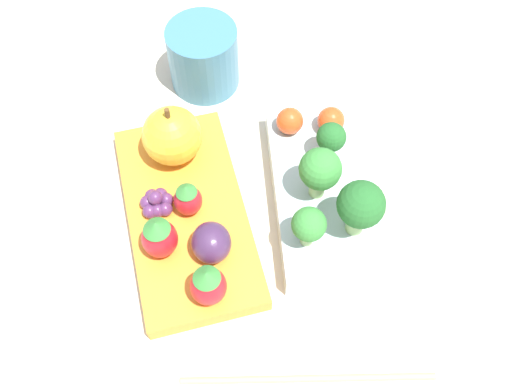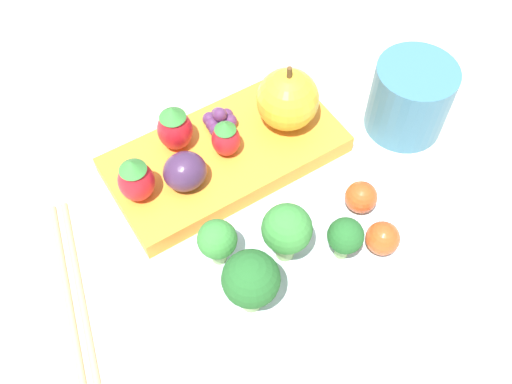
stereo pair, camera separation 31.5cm
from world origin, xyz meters
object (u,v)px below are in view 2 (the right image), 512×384
Objects in this scene: broccoli_floret_2 at (287,230)px; bento_box_fruit at (221,156)px; strawberry_2 at (175,128)px; grape_cluster at (220,121)px; cherry_tomato_1 at (361,197)px; apple at (288,99)px; drinking_cup at (410,99)px; broccoli_floret_1 at (217,240)px; chopsticks_pair at (77,311)px; strawberry_1 at (221,140)px; broccoli_floret_0 at (345,237)px; strawberry_0 at (136,179)px; bento_box_savoury at (296,268)px; broccoli_floret_3 at (251,280)px; cherry_tomato_0 at (383,238)px; plum at (185,171)px.

bento_box_fruit is at bearing -90.68° from broccoli_floret_2.
strawberry_2 reaches higher than grape_cluster.
cherry_tomato_1 is 0.17m from strawberry_2.
drinking_cup is at bearing 158.90° from apple.
broccoli_floret_2 reaches higher than broccoli_floret_1.
chopsticks_pair is at bearing -7.11° from cherry_tomato_1.
broccoli_floret_0 is at bearing 105.52° from strawberry_1.
broccoli_floret_2 is at bearing 126.26° from strawberry_0.
bento_box_fruit is at bearing -153.79° from chopsticks_pair.
chopsticks_pair is at bearing -16.42° from bento_box_savoury.
broccoli_floret_3 is at bearing 105.92° from strawberry_0.
strawberry_1 reaches higher than bento_box_fruit.
strawberry_1 is (-0.05, -0.10, -0.02)m from broccoli_floret_1.
strawberry_0 is 1.51× the size of grape_cluster.
apple is 0.10m from strawberry_2.
bento_box_savoury is 0.20m from drinking_cup.
broccoli_floret_0 is at bearing 98.92° from grape_cluster.
cherry_tomato_0 is 0.21m from strawberry_0.
drinking_cup is at bearing -144.40° from cherry_tomato_1.
plum is at bearing -153.24° from chopsticks_pair.
broccoli_floret_3 reaches higher than broccoli_floret_2.
strawberry_1 is 0.04m from plum.
broccoli_floret_3 is 1.31× the size of strawberry_2.
broccoli_floret_2 is 0.15m from grape_cluster.
apple reaches higher than bento_box_fruit.
cherry_tomato_1 is at bearing 128.31° from strawberry_2.
broccoli_floret_2 is 0.11m from plum.
chopsticks_pair is at bearing 39.95° from strawberry_0.
grape_cluster is at bearing -20.64° from apple.
broccoli_floret_3 reaches higher than strawberry_1.
strawberry_1 is 1.27× the size of grape_cluster.
cherry_tomato_0 is at bearing 115.17° from strawberry_1.
plum is at bearing -67.74° from bento_box_savoury.
apple is at bearing -174.22° from strawberry_0.
bento_box_savoury is 0.16m from grape_cluster.
broccoli_floret_3 is at bearing 86.19° from strawberry_2.
apple reaches higher than cherry_tomato_1.
bento_box_savoury is 4.15× the size of strawberry_0.
cherry_tomato_1 reaches higher than grape_cluster.
bento_box_savoury is 0.16m from strawberry_2.
broccoli_floret_0 is at bearing 40.19° from cherry_tomato_1.
drinking_cup is at bearing -153.75° from broccoli_floret_3.
broccoli_floret_1 is at bearing 84.97° from plum.
strawberry_1 is (0.00, -0.13, 0.02)m from bento_box_savoury.
grape_cluster is at bearing -95.09° from broccoli_floret_2.
chopsticks_pair is at bearing 31.11° from grape_cluster.
bento_box_savoury is at bearing 103.16° from strawberry_2.
grape_cluster is (-0.06, -0.13, -0.03)m from broccoli_floret_1.
cherry_tomato_0 is 0.68× the size of strawberry_1.
strawberry_0 is 0.26m from drinking_cup.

